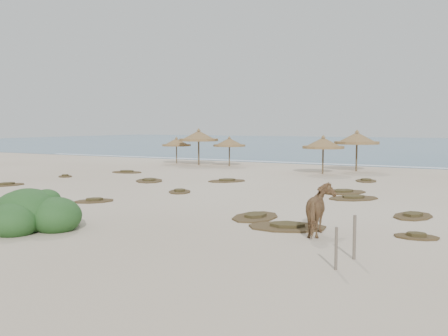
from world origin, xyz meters
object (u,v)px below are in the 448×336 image
Objects in this scene: bush at (30,214)px; palapa_0 at (176,143)px; palapa_1 at (199,136)px; horse at (321,210)px.

palapa_0 is at bearing 113.54° from bush.
palapa_1 reaches higher than bush.
palapa_0 is at bearing 169.96° from palapa_1.
palapa_0 reaches higher than bush.
horse is (19.99, -22.08, -1.06)m from palapa_0.
bush is (-8.79, -3.63, -0.29)m from horse.
palapa_0 reaches higher than horse.
horse is at bearing -51.15° from palapa_1.
palapa_1 is (2.58, -0.46, 0.59)m from palapa_0.
horse is 9.52m from bush.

